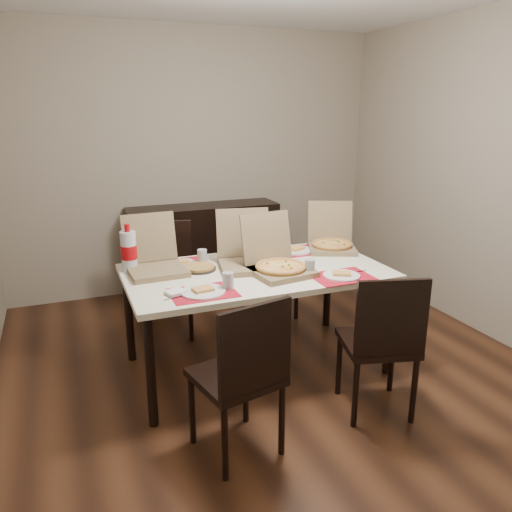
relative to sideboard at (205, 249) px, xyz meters
The scene contains 20 objects.
ground 1.84m from the sideboard, 90.00° to the right, with size 3.80×4.00×0.02m, color #452615.
room_walls 1.86m from the sideboard, 90.00° to the right, with size 3.84×4.02×2.62m.
sideboard is the anchor object (origin of this frame).
dining_table 1.68m from the sideboard, 93.34° to the right, with size 1.80×1.00×0.75m.
chair_near_left 2.61m from the sideboard, 101.67° to the right, with size 0.50×0.50×0.93m.
chair_near_right 2.53m from the sideboard, 81.40° to the right, with size 0.52×0.52×0.93m.
chair_far_left 0.97m from the sideboard, 124.68° to the right, with size 0.51×0.51×0.93m.
chair_far_right 0.85m from the sideboard, 65.46° to the right, with size 0.46×0.46×0.93m.
setting_near_left 2.06m from the sideboard, 105.56° to the right, with size 0.45×0.30×0.11m.
setting_near_right 2.04m from the sideboard, 80.58° to the right, with size 0.45×0.30×0.11m.
setting_far_left 1.50m from the sideboard, 111.68° to the right, with size 0.43×0.30×0.11m.
setting_far_right 1.44m from the sideboard, 76.67° to the right, with size 0.43×0.30×0.11m.
napkin_loose 1.74m from the sideboard, 94.33° to the right, with size 0.12×0.11×0.02m, color white.
pizza_box_center 1.82m from the sideboard, 89.41° to the right, with size 0.44×0.48×0.39m.
pizza_box_right 1.59m from the sideboard, 64.86° to the right, with size 0.48×0.51×0.36m.
pizza_box_left 1.66m from the sideboard, 117.78° to the right, with size 0.39×0.43×0.38m.
pizza_box_extra 1.62m from the sideboard, 94.85° to the right, with size 0.46×0.49×0.39m.
faina_plate 1.62m from the sideboard, 107.17° to the right, with size 0.24×0.24×0.03m.
dip_bowl 1.52m from the sideboard, 91.86° to the right, with size 0.13×0.13×0.03m, color white.
soda_bottle 1.69m from the sideboard, 124.17° to the right, with size 0.11×0.11×0.33m.
Camera 1 is at (-1.33, -2.96, 1.85)m, focal length 35.00 mm.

